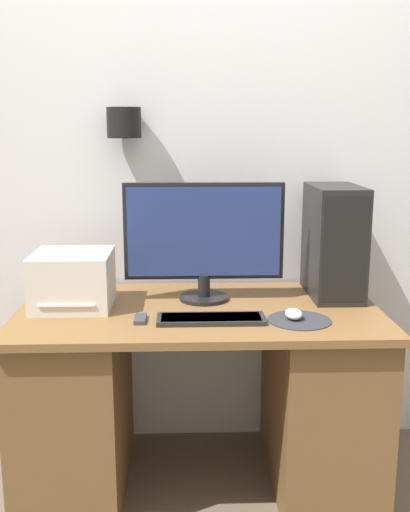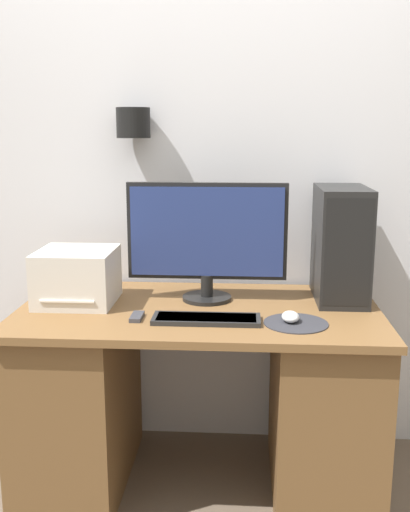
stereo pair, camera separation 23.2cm
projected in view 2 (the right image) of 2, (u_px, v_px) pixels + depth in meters
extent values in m
cube|color=silver|center=(206.00, 155.00, 2.68)|extent=(6.40, 0.05, 2.70)
cylinder|color=black|center=(133.00, 123.00, 2.58)|extent=(0.15, 0.15, 0.13)
cube|color=brown|center=(199.00, 311.00, 2.38)|extent=(1.43, 0.77, 0.03)
cube|color=brown|center=(78.00, 397.00, 2.49)|extent=(0.40, 0.71, 0.74)
cube|color=brown|center=(323.00, 405.00, 2.42)|extent=(0.40, 0.71, 0.74)
cylinder|color=black|center=(207.00, 298.00, 2.48)|extent=(0.20, 0.20, 0.02)
cylinder|color=black|center=(207.00, 285.00, 2.47)|extent=(0.05, 0.05, 0.09)
cube|color=black|center=(207.00, 231.00, 2.43)|extent=(0.65, 0.03, 0.39)
cube|color=navy|center=(207.00, 232.00, 2.42)|extent=(0.62, 0.01, 0.36)
cube|color=black|center=(206.00, 319.00, 2.20)|extent=(0.40, 0.13, 0.02)
cube|color=#424242|center=(206.00, 318.00, 2.20)|extent=(0.37, 0.11, 0.01)
cylinder|color=#2D2D33|center=(296.00, 323.00, 2.18)|extent=(0.24, 0.24, 0.00)
ellipsoid|color=silver|center=(290.00, 317.00, 2.19)|extent=(0.06, 0.09, 0.04)
cube|color=black|center=(341.00, 244.00, 2.45)|extent=(0.20, 0.37, 0.47)
cube|color=black|center=(348.00, 253.00, 2.28)|extent=(0.18, 0.01, 0.42)
cube|color=beige|center=(77.00, 276.00, 2.42)|extent=(0.30, 0.30, 0.22)
cube|color=white|center=(71.00, 297.00, 2.35)|extent=(0.21, 0.14, 0.01)
cube|color=#38383D|center=(137.00, 317.00, 2.24)|extent=(0.04, 0.11, 0.02)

